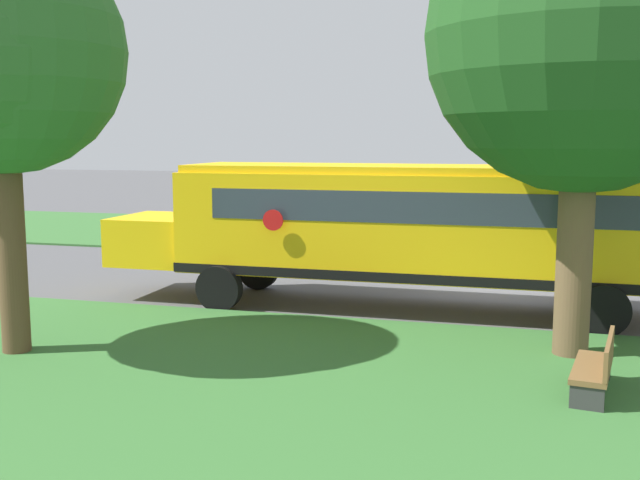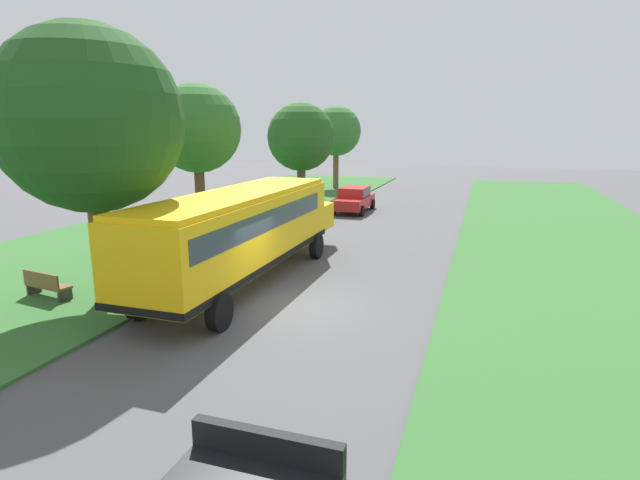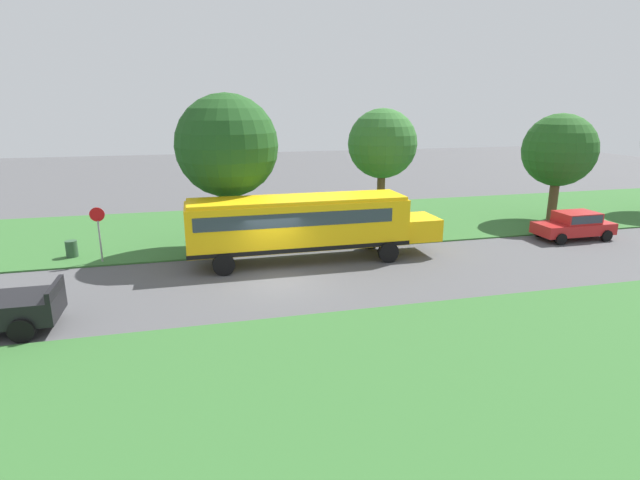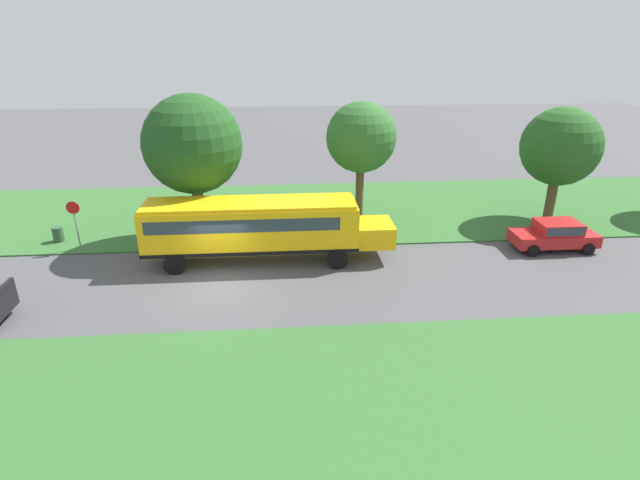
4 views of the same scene
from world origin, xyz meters
The scene contains 6 objects.
ground_plane centered at (0.00, 0.00, 0.00)m, with size 120.00×120.00×0.00m, color #4C4C4F.
grass_verge centered at (-10.00, 0.00, 0.04)m, with size 12.00×80.00×0.08m, color #33662D.
grass_far_side centered at (9.00, 0.00, 0.04)m, with size 10.00×80.00×0.07m, color #33662D.
school_bus centered at (-2.55, 1.70, 1.92)m, with size 2.85×12.42×3.16m.
oak_tree_beside_bus centered at (-5.53, -1.62, 5.44)m, with size 5.19×5.19×8.01m.
park_bench centered at (-7.55, -1.83, 0.47)m, with size 1.66×0.74×0.92m.
Camera 1 is at (-18.64, -0.73, 3.74)m, focal length 42.00 mm.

